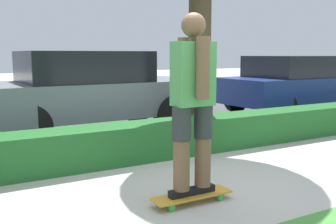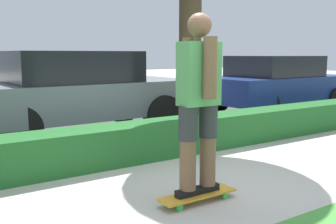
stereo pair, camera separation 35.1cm
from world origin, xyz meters
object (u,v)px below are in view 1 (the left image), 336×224
Objects in this scene: skater_person at (193,100)px; parked_car_middle at (89,91)px; skateboard at (192,196)px; parked_car_rear at (296,83)px.

skater_person is 3.85m from parked_car_middle.
skater_person is at bearing 180.00° from skateboard.
parked_car_middle is at bearing 179.06° from parked_car_rear.
parked_car_middle is (0.21, 3.84, 0.75)m from skateboard.
parked_car_rear reaches higher than skateboard.
skater_person is at bearing -94.96° from parked_car_middle.
skater_person is (-0.00, 0.00, 0.98)m from skateboard.
skateboard is at bearing -94.96° from parked_car_middle.
parked_car_rear is at bearing 34.56° from skateboard.
skateboard is 6.96m from parked_car_rear.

